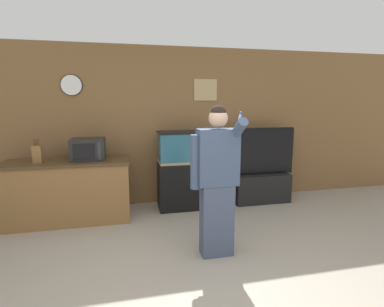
{
  "coord_description": "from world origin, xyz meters",
  "views": [
    {
      "loc": [
        -0.67,
        -2.24,
        1.72
      ],
      "look_at": [
        0.18,
        1.49,
        1.05
      ],
      "focal_mm": 28.0,
      "sensor_mm": 36.0,
      "label": 1
    }
  ],
  "objects_px": {
    "counter_island": "(69,191)",
    "tv_on_stand": "(261,180)",
    "aquarium_on_stand": "(187,170)",
    "knife_block": "(37,153)",
    "person_standing": "(217,180)",
    "microwave": "(88,149)"
  },
  "relations": [
    {
      "from": "microwave",
      "to": "aquarium_on_stand",
      "type": "height_order",
      "value": "aquarium_on_stand"
    },
    {
      "from": "knife_block",
      "to": "person_standing",
      "type": "xyz_separation_m",
      "value": [
        2.14,
        -1.37,
        -0.14
      ]
    },
    {
      "from": "counter_island",
      "to": "tv_on_stand",
      "type": "distance_m",
      "value": 3.08
    },
    {
      "from": "person_standing",
      "to": "knife_block",
      "type": "bearing_deg",
      "value": 147.31
    },
    {
      "from": "microwave",
      "to": "aquarium_on_stand",
      "type": "distance_m",
      "value": 1.53
    },
    {
      "from": "knife_block",
      "to": "tv_on_stand",
      "type": "xyz_separation_m",
      "value": [
        3.44,
        0.21,
        -0.63
      ]
    },
    {
      "from": "microwave",
      "to": "knife_block",
      "type": "distance_m",
      "value": 0.66
    },
    {
      "from": "aquarium_on_stand",
      "to": "counter_island",
      "type": "bearing_deg",
      "value": -175.08
    },
    {
      "from": "knife_block",
      "to": "aquarium_on_stand",
      "type": "relative_size",
      "value": 0.26
    },
    {
      "from": "tv_on_stand",
      "to": "person_standing",
      "type": "distance_m",
      "value": 2.1
    },
    {
      "from": "person_standing",
      "to": "tv_on_stand",
      "type": "bearing_deg",
      "value": 50.54
    },
    {
      "from": "microwave",
      "to": "counter_island",
      "type": "bearing_deg",
      "value": -173.98
    },
    {
      "from": "aquarium_on_stand",
      "to": "tv_on_stand",
      "type": "distance_m",
      "value": 1.33
    },
    {
      "from": "aquarium_on_stand",
      "to": "knife_block",
      "type": "bearing_deg",
      "value": -174.92
    },
    {
      "from": "aquarium_on_stand",
      "to": "tv_on_stand",
      "type": "bearing_deg",
      "value": 0.78
    },
    {
      "from": "counter_island",
      "to": "person_standing",
      "type": "relative_size",
      "value": 1.03
    },
    {
      "from": "counter_island",
      "to": "tv_on_stand",
      "type": "height_order",
      "value": "tv_on_stand"
    },
    {
      "from": "microwave",
      "to": "tv_on_stand",
      "type": "bearing_deg",
      "value": 2.85
    },
    {
      "from": "counter_island",
      "to": "microwave",
      "type": "relative_size",
      "value": 3.73
    },
    {
      "from": "knife_block",
      "to": "tv_on_stand",
      "type": "height_order",
      "value": "tv_on_stand"
    },
    {
      "from": "counter_island",
      "to": "person_standing",
      "type": "bearing_deg",
      "value": -38.38
    },
    {
      "from": "counter_island",
      "to": "aquarium_on_stand",
      "type": "xyz_separation_m",
      "value": [
        1.77,
        0.15,
        0.18
      ]
    }
  ]
}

